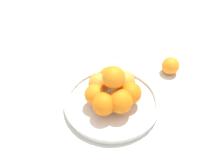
# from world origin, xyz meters

# --- Properties ---
(ground_plane) EXTENTS (4.00, 4.00, 0.00)m
(ground_plane) POSITION_xyz_m (0.00, 0.00, 0.00)
(ground_plane) COLOR beige
(fruit_bowl) EXTENTS (0.31, 0.31, 0.03)m
(fruit_bowl) POSITION_xyz_m (0.00, 0.00, 0.01)
(fruit_bowl) COLOR silver
(fruit_bowl) RESTS_ON ground_plane
(orange_pile) EXTENTS (0.18, 0.18, 0.13)m
(orange_pile) POSITION_xyz_m (0.00, -0.00, 0.07)
(orange_pile) COLOR orange
(orange_pile) RESTS_ON fruit_bowl
(stray_orange) EXTENTS (0.07, 0.07, 0.07)m
(stray_orange) POSITION_xyz_m (0.23, -0.14, 0.03)
(stray_orange) COLOR orange
(stray_orange) RESTS_ON ground_plane
(napkin_folded) EXTENTS (0.18, 0.18, 0.01)m
(napkin_folded) POSITION_xyz_m (0.32, 0.08, 0.00)
(napkin_folded) COLOR white
(napkin_folded) RESTS_ON ground_plane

